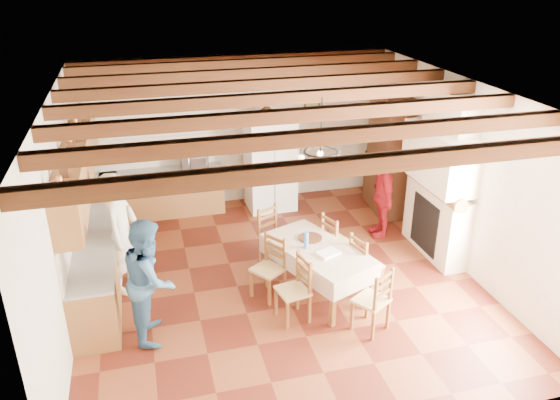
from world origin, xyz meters
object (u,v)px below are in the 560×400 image
object	(u,v)px
person_man	(122,233)
chair_left_near	(293,290)
hutch	(388,154)
chair_end_far	(274,236)
chair_left_far	(268,268)
person_woman_red	(382,196)
chair_end_near	(371,299)
microwave	(194,161)
dining_table	(317,253)
person_woman_blue	(150,279)
refrigerator	(270,164)
chair_right_near	(366,263)
chair_right_far	(337,241)

from	to	relation	value
person_man	chair_left_near	bearing A→B (deg)	-102.22
hutch	chair_end_far	size ratio (longest dim) A/B	2.44
chair_left_far	person_man	bearing A→B (deg)	-145.83
person_woman_red	chair_end_near	bearing A→B (deg)	-18.66
chair_end_far	microwave	xyz separation A→B (m)	(-0.99, 2.38, 0.56)
chair_left_near	chair_end_near	distance (m)	1.07
hutch	dining_table	bearing A→B (deg)	-126.64
person_man	person_woman_blue	world-z (taller)	person_man
dining_table	chair_end_far	xyz separation A→B (m)	(-0.40, 1.02, -0.20)
dining_table	person_woman_red	distance (m)	2.28
refrigerator	chair_end_far	xyz separation A→B (m)	(-0.48, -2.17, -0.44)
chair_left_near	person_man	world-z (taller)	person_man
chair_left_far	chair_end_near	world-z (taller)	same
person_woman_blue	hutch	bearing A→B (deg)	-52.94
hutch	person_woman_red	xyz separation A→B (m)	(-0.56, -1.01, -0.41)
dining_table	person_man	world-z (taller)	person_man
refrigerator	person_man	xyz separation A→B (m)	(-2.84, -2.32, 0.03)
chair_right_near	chair_left_far	bearing A→B (deg)	65.59
refrigerator	person_woman_blue	bearing A→B (deg)	-126.68
chair_left_near	chair_right_near	world-z (taller)	same
refrigerator	dining_table	distance (m)	3.20
chair_end_near	chair_end_far	world-z (taller)	same
refrigerator	hutch	distance (m)	2.32
chair_right_far	refrigerator	bearing A→B (deg)	-8.06
chair_right_near	person_man	xyz separation A→B (m)	(-3.49, 1.02, 0.47)
dining_table	chair_left_far	world-z (taller)	chair_left_far
person_man	chair_end_near	bearing A→B (deg)	-100.51
dining_table	refrigerator	bearing A→B (deg)	88.59
person_woman_blue	dining_table	bearing A→B (deg)	-75.58
chair_left_near	chair_right_far	bearing A→B (deg)	126.39
chair_right_far	chair_end_near	bearing A→B (deg)	157.42
dining_table	chair_left_far	bearing A→B (deg)	174.11
person_man	microwave	xyz separation A→B (m)	(1.38, 2.53, 0.10)
dining_table	person_woman_blue	size ratio (longest dim) A/B	1.14
hutch	microwave	size ratio (longest dim) A/B	4.58
chair_end_far	refrigerator	bearing A→B (deg)	49.91
hutch	chair_end_far	world-z (taller)	hutch
chair_right_far	chair_end_far	world-z (taller)	same
dining_table	chair_right_near	xyz separation A→B (m)	(0.72, -0.15, -0.20)
refrigerator	microwave	bearing A→B (deg)	170.21
chair_left_far	chair_end_near	bearing A→B (deg)	11.52
chair_right_near	person_woman_red	xyz separation A→B (m)	(1.00, 1.65, 0.28)
refrigerator	chair_left_far	size ratio (longest dim) A/B	1.91
chair_right_near	chair_right_far	world-z (taller)	same
chair_right_far	chair_end_near	world-z (taller)	same
chair_left_far	microwave	world-z (taller)	microwave
hutch	microwave	world-z (taller)	hutch
hutch	dining_table	size ratio (longest dim) A/B	1.21
hutch	person_man	distance (m)	5.31
dining_table	chair_left_far	size ratio (longest dim) A/B	2.02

